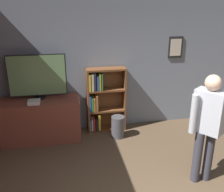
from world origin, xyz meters
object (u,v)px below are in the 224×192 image
object	(u,v)px
game_console	(34,102)
bookshelf	(102,100)
television	(37,76)
person	(208,122)
waste_bin	(118,127)

from	to	relation	value
game_console	bookshelf	world-z (taller)	bookshelf
television	person	world-z (taller)	television
game_console	television	bearing A→B (deg)	73.63
person	television	bearing A→B (deg)	-163.71
television	person	xyz separation A→B (m)	(2.44, -1.83, -0.27)
television	bookshelf	distance (m)	1.36
television	bookshelf	world-z (taller)	television
game_console	person	bearing A→B (deg)	-31.85
game_console	waste_bin	size ratio (longest dim) A/B	0.49
waste_bin	person	bearing A→B (deg)	-57.79
person	game_console	bearing A→B (deg)	-158.72
game_console	person	xyz separation A→B (m)	(2.52, -1.56, 0.13)
bookshelf	television	bearing A→B (deg)	-175.44
bookshelf	waste_bin	bearing A→B (deg)	-56.73
television	bookshelf	size ratio (longest dim) A/B	0.80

